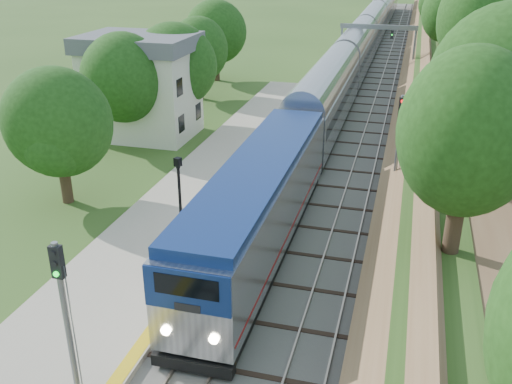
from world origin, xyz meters
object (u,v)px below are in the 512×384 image
(signal_platform, at_px, (65,311))
(signal_farside, at_px, (398,141))
(lamppost_far, at_px, (180,207))
(station_building, at_px, (141,85))
(signal_gantry, at_px, (378,37))
(train, at_px, (364,42))

(signal_platform, distance_m, signal_farside, 21.16)
(lamppost_far, xyz_separation_m, signal_platform, (0.94, -11.27, 1.72))
(station_building, height_order, signal_gantry, station_building)
(train, bearing_deg, signal_platform, -92.55)
(lamppost_far, height_order, signal_platform, signal_platform)
(station_building, height_order, train, station_building)
(signal_gantry, height_order, signal_platform, signal_platform)
(train, distance_m, signal_farside, 46.59)
(station_building, xyz_separation_m, lamppost_far, (10.16, -16.97, -1.63))
(signal_gantry, bearing_deg, signal_farside, -83.76)
(train, relative_size, signal_platform, 20.64)
(lamppost_far, bearing_deg, train, 85.93)
(signal_gantry, bearing_deg, station_building, -123.38)
(signal_gantry, distance_m, signal_farside, 34.33)
(station_building, distance_m, lamppost_far, 19.84)
(station_building, bearing_deg, train, 69.28)
(station_building, bearing_deg, signal_platform, -68.55)
(lamppost_far, height_order, signal_farside, signal_farside)
(station_building, bearing_deg, signal_gantry, 56.62)
(train, distance_m, lamppost_far, 54.11)
(station_building, relative_size, signal_farside, 1.28)
(station_building, relative_size, signal_gantry, 1.02)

